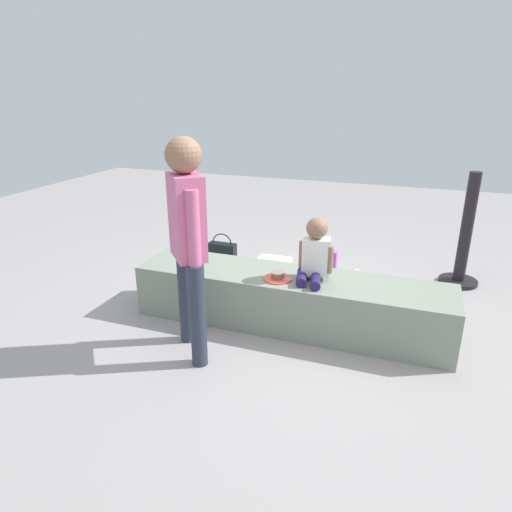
{
  "coord_description": "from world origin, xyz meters",
  "views": [
    {
      "loc": [
        0.86,
        -3.18,
        1.81
      ],
      "look_at": [
        -0.18,
        -0.31,
        0.67
      ],
      "focal_mm": 31.93,
      "sensor_mm": 36.0,
      "label": 1
    }
  ],
  "objects_px": {
    "child_seated": "(315,253)",
    "cake_plate": "(278,277)",
    "water_bottle_near_gift": "(356,282)",
    "handbag_black_leather": "(222,252)",
    "cake_box_white": "(272,267)",
    "adult_standing": "(187,230)",
    "gift_bag": "(326,263)"
  },
  "relations": [
    {
      "from": "child_seated",
      "to": "gift_bag",
      "type": "relative_size",
      "value": 1.57
    },
    {
      "from": "adult_standing",
      "to": "handbag_black_leather",
      "type": "bearing_deg",
      "value": 107.2
    },
    {
      "from": "adult_standing",
      "to": "gift_bag",
      "type": "relative_size",
      "value": 4.94
    },
    {
      "from": "gift_bag",
      "to": "water_bottle_near_gift",
      "type": "relative_size",
      "value": 1.39
    },
    {
      "from": "cake_plate",
      "to": "child_seated",
      "type": "bearing_deg",
      "value": 21.05
    },
    {
      "from": "adult_standing",
      "to": "cake_plate",
      "type": "height_order",
      "value": "adult_standing"
    },
    {
      "from": "cake_plate",
      "to": "handbag_black_leather",
      "type": "xyz_separation_m",
      "value": [
        -1.0,
        1.18,
        -0.33
      ]
    },
    {
      "from": "gift_bag",
      "to": "handbag_black_leather",
      "type": "bearing_deg",
      "value": -178.62
    },
    {
      "from": "child_seated",
      "to": "cake_box_white",
      "type": "height_order",
      "value": "child_seated"
    },
    {
      "from": "water_bottle_near_gift",
      "to": "cake_box_white",
      "type": "height_order",
      "value": "water_bottle_near_gift"
    },
    {
      "from": "adult_standing",
      "to": "handbag_black_leather",
      "type": "distance_m",
      "value": 1.96
    },
    {
      "from": "adult_standing",
      "to": "cake_plate",
      "type": "distance_m",
      "value": 0.85
    },
    {
      "from": "gift_bag",
      "to": "cake_box_white",
      "type": "xyz_separation_m",
      "value": [
        -0.52,
        -0.15,
        -0.06
      ]
    },
    {
      "from": "adult_standing",
      "to": "handbag_black_leather",
      "type": "xyz_separation_m",
      "value": [
        -0.53,
        1.71,
        -0.8
      ]
    },
    {
      "from": "cake_plate",
      "to": "handbag_black_leather",
      "type": "height_order",
      "value": "cake_plate"
    },
    {
      "from": "adult_standing",
      "to": "cake_box_white",
      "type": "bearing_deg",
      "value": 87.04
    },
    {
      "from": "cake_plate",
      "to": "cake_box_white",
      "type": "bearing_deg",
      "value": 109.92
    },
    {
      "from": "handbag_black_leather",
      "to": "adult_standing",
      "type": "bearing_deg",
      "value": -72.8
    },
    {
      "from": "water_bottle_near_gift",
      "to": "handbag_black_leather",
      "type": "distance_m",
      "value": 1.51
    },
    {
      "from": "water_bottle_near_gift",
      "to": "cake_box_white",
      "type": "bearing_deg",
      "value": 170.14
    },
    {
      "from": "adult_standing",
      "to": "water_bottle_near_gift",
      "type": "xyz_separation_m",
      "value": [
        0.95,
        1.44,
        -0.82
      ]
    },
    {
      "from": "adult_standing",
      "to": "water_bottle_near_gift",
      "type": "bearing_deg",
      "value": 56.41
    },
    {
      "from": "water_bottle_near_gift",
      "to": "handbag_black_leather",
      "type": "relative_size",
      "value": 0.67
    },
    {
      "from": "gift_bag",
      "to": "handbag_black_leather",
      "type": "xyz_separation_m",
      "value": [
        -1.14,
        -0.03,
        -0.02
      ]
    },
    {
      "from": "adult_standing",
      "to": "gift_bag",
      "type": "bearing_deg",
      "value": 70.78
    },
    {
      "from": "cake_plate",
      "to": "gift_bag",
      "type": "distance_m",
      "value": 1.26
    },
    {
      "from": "cake_plate",
      "to": "water_bottle_near_gift",
      "type": "bearing_deg",
      "value": 61.78
    },
    {
      "from": "child_seated",
      "to": "handbag_black_leather",
      "type": "height_order",
      "value": "child_seated"
    },
    {
      "from": "child_seated",
      "to": "cake_plate",
      "type": "distance_m",
      "value": 0.34
    },
    {
      "from": "gift_bag",
      "to": "adult_standing",
      "type": "bearing_deg",
      "value": -109.22
    },
    {
      "from": "child_seated",
      "to": "water_bottle_near_gift",
      "type": "bearing_deg",
      "value": 74.12
    },
    {
      "from": "adult_standing",
      "to": "cake_plate",
      "type": "xyz_separation_m",
      "value": [
        0.47,
        0.53,
        -0.48
      ]
    }
  ]
}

